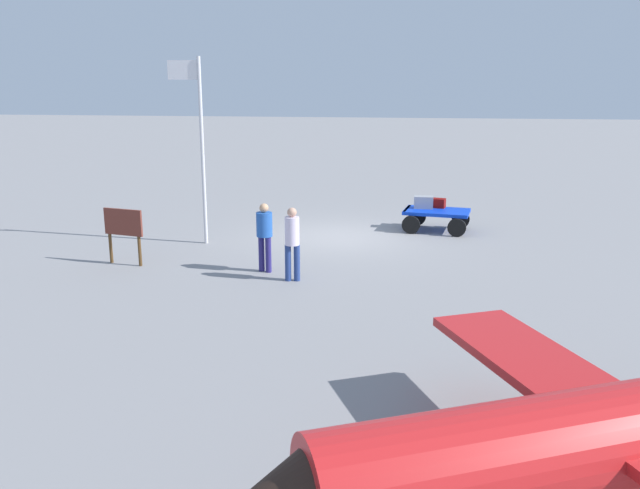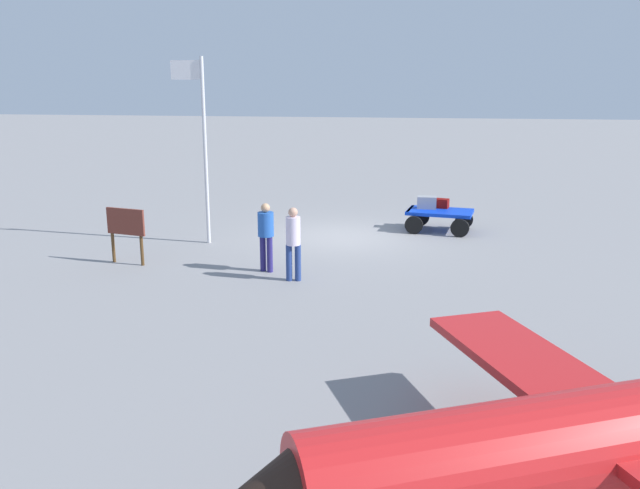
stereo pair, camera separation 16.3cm
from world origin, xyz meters
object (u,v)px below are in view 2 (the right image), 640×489
Objects in this scene: suitcase_olive at (439,203)px; suitcase_navy at (427,202)px; airplane_near at (602,443)px; luggage_cart at (439,216)px; flagpole at (202,137)px; worker_trailing at (293,239)px; worker_lead at (266,231)px; signboard at (126,227)px.

suitcase_olive is 0.42m from suitcase_navy.
airplane_near reaches higher than suitcase_navy.
suitcase_olive reaches higher than luggage_cart.
airplane_near is 1.47× the size of flagpole.
airplane_near is (-1.24, 13.99, 0.25)m from suitcase_olive.
worker_trailing is 9.21m from airplane_near.
worker_lead is (4.14, 5.38, 0.21)m from suitcase_olive.
suitcase_olive is at bearing -119.23° from worker_trailing.
worker_trailing is 0.34× the size of flagpole.
signboard is (8.92, -8.75, -0.08)m from airplane_near.
signboard is at bearing -44.44° from airplane_near.
worker_lead is 0.22× the size of airplane_near.
luggage_cart is 0.52m from suitcase_olive.
luggage_cart is at bearing -129.89° from worker_lead.
flagpole is (6.09, 2.67, 2.11)m from suitcase_navy.
signboard reaches higher than suitcase_olive.
suitcase_olive is 0.09× the size of airplane_near.
luggage_cart is 0.41× the size of flagpole.
worker_trailing reaches higher than suitcase_navy.
luggage_cart is 0.28× the size of airplane_near.
luggage_cart is 1.26× the size of worker_lead.
worker_lead is (4.14, 4.96, 0.51)m from luggage_cart.
flagpole is (6.46, 2.87, 2.16)m from suitcase_olive.
suitcase_navy is 8.88m from signboard.
flagpole reaches higher than worker_lead.
signboard is at bearing 34.55° from suitcase_navy.
suitcase_olive is at bearing -156.06° from flagpole.
worker_trailing is at bearing 134.64° from flagpole.
signboard is at bearing 32.07° from luggage_cart.
worker_trailing is 0.23× the size of airplane_near.
airplane_near reaches higher than suitcase_olive.
airplane_near is (-4.60, 7.98, 0.05)m from worker_trailing.
suitcase_olive is (0.01, -0.42, 0.31)m from luggage_cart.
suitcase_olive is at bearing -145.72° from signboard.
flagpole is at bearing -55.30° from airplane_near.
flagpole reaches higher than signboard.
suitcase_navy is at bearing -126.05° from worker_lead.
luggage_cart is 3.58× the size of suitcase_navy.
airplane_near is at bearing 135.56° from signboard.
airplane_near is at bearing 95.07° from suitcase_olive.
flagpole is (3.10, -3.14, 1.96)m from worker_trailing.
suitcase_olive is 7.39m from flagpole.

